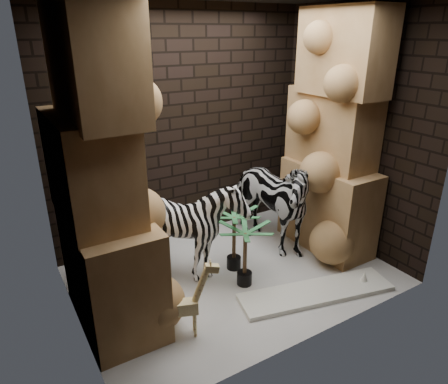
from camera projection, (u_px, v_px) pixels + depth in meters
floor at (234, 275)px, 4.75m from camera, size 3.50×3.50×0.00m
wall_back at (183, 128)px, 5.19m from camera, size 3.50×0.00×3.50m
wall_front at (321, 190)px, 3.20m from camera, size 3.50×0.00×3.50m
wall_left at (58, 183)px, 3.35m from camera, size 0.00×3.00×3.00m
wall_right at (354, 131)px, 5.03m from camera, size 0.00×3.00×3.00m
rock_pillar_left at (101, 175)px, 3.52m from camera, size 0.68×1.30×3.00m
rock_pillar_right at (335, 135)px, 4.88m from camera, size 0.58×1.25×3.00m
zebra_right at (266, 193)px, 5.10m from camera, size 0.87×1.37×1.52m
zebra_left at (190, 233)px, 4.53m from camera, size 1.04×1.26×1.11m
giraffe_toy at (183, 300)px, 3.67m from camera, size 0.43×0.27×0.80m
palm_front at (234, 239)px, 4.75m from camera, size 0.36×0.36×0.78m
palm_back at (245, 255)px, 4.45m from camera, size 0.36×0.36×0.74m
surfboard at (316, 292)px, 4.40m from camera, size 1.77×0.80×0.05m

